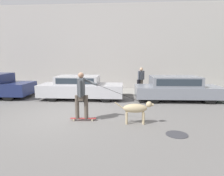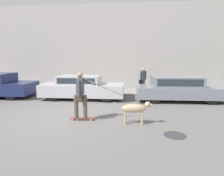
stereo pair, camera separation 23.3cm
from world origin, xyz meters
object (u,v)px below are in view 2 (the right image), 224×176
at_px(parked_car_2, 178,89).
at_px(dog, 135,109).
at_px(skateboarder, 81,93).
at_px(pedestrian_with_bag, 143,79).
at_px(parked_car_1, 82,88).

relative_size(parked_car_2, dog, 3.39).
bearing_deg(dog, parked_car_2, 56.59).
bearing_deg(skateboarder, pedestrian_with_bag, 63.62).
xyz_separation_m(dog, pedestrian_with_bag, (0.55, 5.97, 0.41)).
bearing_deg(parked_car_2, skateboarder, -140.34).
xyz_separation_m(dog, skateboarder, (-1.91, 0.19, 0.46)).
bearing_deg(dog, parked_car_1, 122.68).
relative_size(parked_car_1, parked_car_2, 1.01).
distance_m(parked_car_1, dog, 4.80).
relative_size(parked_car_1, skateboarder, 1.61).
bearing_deg(parked_car_1, pedestrian_with_bag, 31.15).
xyz_separation_m(parked_car_2, skateboarder, (-4.17, -3.69, 0.35)).
xyz_separation_m(parked_car_2, pedestrian_with_bag, (-1.72, 2.08, 0.30)).
bearing_deg(pedestrian_with_bag, skateboarder, 99.83).
height_order(dog, skateboarder, skateboarder).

